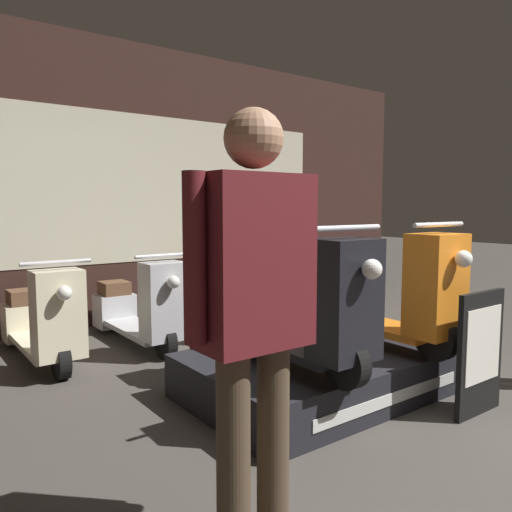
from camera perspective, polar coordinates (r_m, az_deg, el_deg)
The scene contains 11 objects.
ground_plane at distance 3.34m, azimuth 25.47°, elevation -18.61°, with size 30.00×30.00×0.00m, color #423D38.
shop_wall_back at distance 6.19m, azimuth -10.53°, elevation 7.97°, with size 8.02×0.09×3.20m.
display_platform at distance 3.74m, azimuth 7.79°, elevation -12.89°, with size 1.94×1.22×0.31m.
scooter_display_left at distance 3.28m, azimuth 3.22°, elevation -6.33°, with size 0.52×1.62×0.93m.
scooter_display_right at distance 3.89m, azimuth 13.20°, elevation -4.57°, with size 0.52×1.62×0.93m.
scooter_backrow_0 at distance 4.72m, azimuth -23.28°, elevation -6.88°, with size 0.52×1.62×0.93m.
scooter_backrow_1 at distance 4.99m, azimuth -13.17°, elevation -5.89°, with size 0.52×1.62×0.93m.
scooter_backrow_2 at distance 5.40m, azimuth -4.38°, elevation -4.88°, with size 0.52×1.62×0.93m.
scooter_backrow_3 at distance 5.92m, azimuth 3.00°, elevation -3.93°, with size 0.52×1.62×0.93m.
person_left_browsing at distance 1.88m, azimuth -0.27°, elevation -4.74°, with size 0.58×0.24×1.70m.
price_sign_board at distance 3.56m, azimuth 24.25°, elevation -10.06°, with size 0.48×0.04×0.80m.
Camera 1 is at (-2.72, -1.39, 1.34)m, focal length 35.00 mm.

